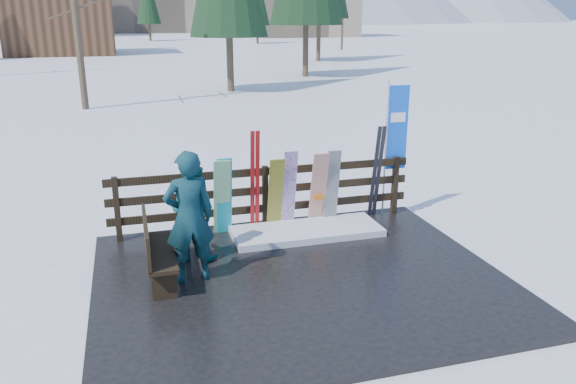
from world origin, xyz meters
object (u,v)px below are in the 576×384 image
object	(u,v)px
bench	(155,248)
snowboard_2	(275,194)
snowboard_1	(222,197)
person_back	(193,212)
snowboard_4	(332,187)
snowboard_0	(224,196)
rental_flag	(395,133)
person_front	(189,217)
snowboard_3	(289,190)
snowboard_5	(318,189)

from	to	relation	value
bench	snowboard_2	xyz separation A→B (m)	(2.21, 1.52, 0.16)
snowboard_1	person_back	distance (m)	1.04
person_back	snowboard_1	bearing A→B (deg)	-96.64
snowboard_1	snowboard_4	xyz separation A→B (m)	(2.04, 0.00, 0.01)
bench	snowboard_4	world-z (taller)	snowboard_4
snowboard_0	person_back	world-z (taller)	person_back
rental_flag	bench	bearing A→B (deg)	-158.84
person_front	snowboard_2	bearing A→B (deg)	-140.87
snowboard_1	snowboard_3	world-z (taller)	snowboard_3
snowboard_1	snowboard_5	world-z (taller)	snowboard_5
snowboard_3	person_back	bearing A→B (deg)	-155.15
snowboard_5	bench	bearing A→B (deg)	-153.27
snowboard_3	snowboard_5	size ratio (longest dim) A/B	1.04
snowboard_1	snowboard_3	xyz separation A→B (m)	(1.22, 0.00, 0.04)
snowboard_5	snowboard_0	bearing A→B (deg)	180.00
snowboard_0	snowboard_3	xyz separation A→B (m)	(1.18, 0.00, 0.02)
person_back	snowboard_3	bearing A→B (deg)	-126.16
snowboard_2	snowboard_3	world-z (taller)	snowboard_3
snowboard_2	snowboard_1	bearing A→B (deg)	180.00
snowboard_4	snowboard_5	size ratio (longest dim) A/B	1.00
snowboard_3	snowboard_5	xyz separation A→B (m)	(0.56, 0.00, -0.04)
snowboard_5	person_back	distance (m)	2.53
person_front	person_back	bearing A→B (deg)	-104.17
bench	person_back	size ratio (longest dim) A/B	0.96
snowboard_3	snowboard_0	bearing A→B (deg)	180.00
bench	rental_flag	xyz separation A→B (m)	(4.63, 1.79, 1.09)
snowboard_5	rental_flag	bearing A→B (deg)	9.54
snowboard_3	snowboard_4	xyz separation A→B (m)	(0.82, 0.00, -0.03)
snowboard_5	rental_flag	world-z (taller)	rental_flag
person_back	rental_flag	bearing A→B (deg)	-135.38
bench	snowboard_2	size ratio (longest dim) A/B	1.08
snowboard_0	snowboard_2	bearing A→B (deg)	0.00
snowboard_1	snowboard_5	xyz separation A→B (m)	(1.78, 0.00, 0.00)
snowboard_1	snowboard_2	world-z (taller)	snowboard_1
snowboard_4	person_back	xyz separation A→B (m)	(-2.64, -0.85, 0.06)
snowboard_5	person_front	distance (m)	3.01
person_back	person_front	bearing A→B (deg)	109.34
snowboard_0	snowboard_2	size ratio (longest dim) A/B	1.05
person_back	snowboard_2	bearing A→B (deg)	-122.70
bench	person_back	bearing A→B (deg)	46.58
snowboard_0	person_front	bearing A→B (deg)	-115.62
snowboard_1	rental_flag	size ratio (longest dim) A/B	0.55
snowboard_2	snowboard_4	xyz separation A→B (m)	(1.07, 0.00, 0.03)
bench	snowboard_2	bearing A→B (deg)	34.54
bench	snowboard_3	xyz separation A→B (m)	(2.46, 1.52, 0.23)
person_front	snowboard_4	bearing A→B (deg)	-154.20
snowboard_2	snowboard_5	world-z (taller)	snowboard_5
snowboard_1	person_back	world-z (taller)	person_back
snowboard_5	rental_flag	distance (m)	1.86
rental_flag	person_back	world-z (taller)	rental_flag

